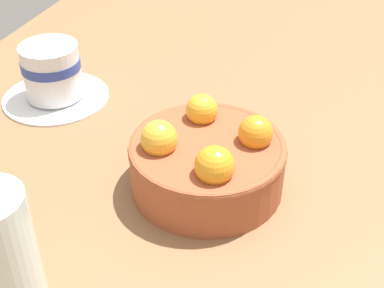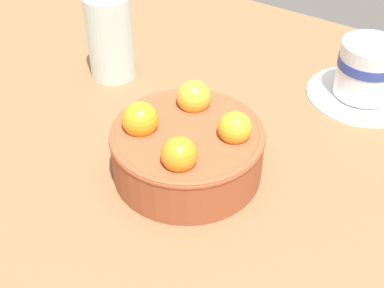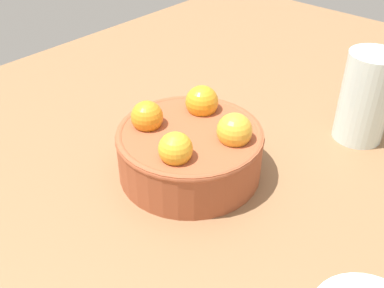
% 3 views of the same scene
% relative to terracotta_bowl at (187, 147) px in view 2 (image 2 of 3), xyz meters
% --- Properties ---
extents(ground_plane, '(1.29, 0.88, 0.04)m').
position_rel_terracotta_bowl_xyz_m(ground_plane, '(0.00, -0.00, -0.06)').
color(ground_plane, brown).
extents(terracotta_bowl, '(0.17, 0.17, 0.09)m').
position_rel_terracotta_bowl_xyz_m(terracotta_bowl, '(0.00, 0.00, 0.00)').
color(terracotta_bowl, '#9E4C2D').
rests_on(terracotta_bowl, ground_plane).
extents(coffee_cup, '(0.15, 0.15, 0.08)m').
position_rel_terracotta_bowl_xyz_m(coffee_cup, '(0.11, 0.26, 0.00)').
color(coffee_cup, white).
rests_on(coffee_cup, ground_plane).
extents(water_glass, '(0.06, 0.06, 0.12)m').
position_rel_terracotta_bowl_xyz_m(water_glass, '(-0.20, 0.11, 0.02)').
color(water_glass, silver).
rests_on(water_glass, ground_plane).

